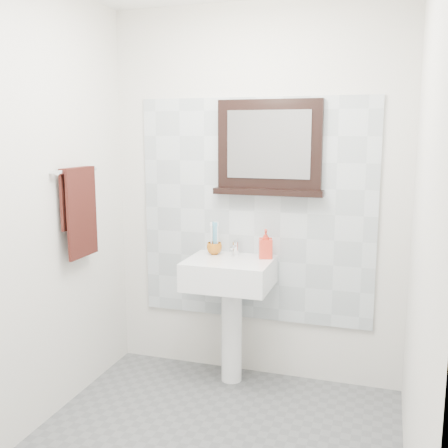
# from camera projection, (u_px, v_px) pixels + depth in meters

# --- Properties ---
(back_wall) EXTENTS (2.00, 0.01, 2.50)m
(back_wall) POSITION_uv_depth(u_px,v_px,m) (255.00, 196.00, 3.51)
(back_wall) COLOR silver
(back_wall) RESTS_ON ground
(front_wall) EXTENTS (2.00, 0.01, 2.50)m
(front_wall) POSITION_uv_depth(u_px,v_px,m) (60.00, 287.00, 1.45)
(front_wall) COLOR silver
(front_wall) RESTS_ON ground
(left_wall) EXTENTS (0.01, 2.20, 2.50)m
(left_wall) POSITION_uv_depth(u_px,v_px,m) (22.00, 213.00, 2.78)
(left_wall) COLOR silver
(left_wall) RESTS_ON ground
(right_wall) EXTENTS (0.01, 2.20, 2.50)m
(right_wall) POSITION_uv_depth(u_px,v_px,m) (423.00, 235.00, 2.18)
(right_wall) COLOR silver
(right_wall) RESTS_ON ground
(splashback) EXTENTS (1.60, 0.02, 1.50)m
(splashback) POSITION_uv_depth(u_px,v_px,m) (255.00, 211.00, 3.52)
(splashback) COLOR #B2BCC1
(splashback) RESTS_ON back_wall
(pedestal_sink) EXTENTS (0.55, 0.44, 0.96)m
(pedestal_sink) POSITION_uv_depth(u_px,v_px,m) (230.00, 286.00, 3.43)
(pedestal_sink) COLOR white
(pedestal_sink) RESTS_ON ground
(toothbrush_cup) EXTENTS (0.13, 0.13, 0.08)m
(toothbrush_cup) POSITION_uv_depth(u_px,v_px,m) (214.00, 248.00, 3.54)
(toothbrush_cup) COLOR #B16014
(toothbrush_cup) RESTS_ON pedestal_sink
(toothbrushes) EXTENTS (0.05, 0.04, 0.21)m
(toothbrushes) POSITION_uv_depth(u_px,v_px,m) (215.00, 236.00, 3.52)
(toothbrushes) COLOR white
(toothbrushes) RESTS_ON toothbrush_cup
(soap_dispenser) EXTENTS (0.11, 0.11, 0.19)m
(soap_dispenser) POSITION_uv_depth(u_px,v_px,m) (266.00, 244.00, 3.42)
(soap_dispenser) COLOR red
(soap_dispenser) RESTS_ON pedestal_sink
(framed_mirror) EXTENTS (0.72, 0.11, 0.61)m
(framed_mirror) POSITION_uv_depth(u_px,v_px,m) (269.00, 150.00, 3.39)
(framed_mirror) COLOR black
(framed_mirror) RESTS_ON back_wall
(towel_bar) EXTENTS (0.07, 0.40, 0.03)m
(towel_bar) POSITION_uv_depth(u_px,v_px,m) (77.00, 171.00, 3.15)
(towel_bar) COLOR silver
(towel_bar) RESTS_ON left_wall
(hand_towel) EXTENTS (0.06, 0.30, 0.55)m
(hand_towel) POSITION_uv_depth(u_px,v_px,m) (79.00, 205.00, 3.19)
(hand_towel) COLOR black
(hand_towel) RESTS_ON towel_bar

